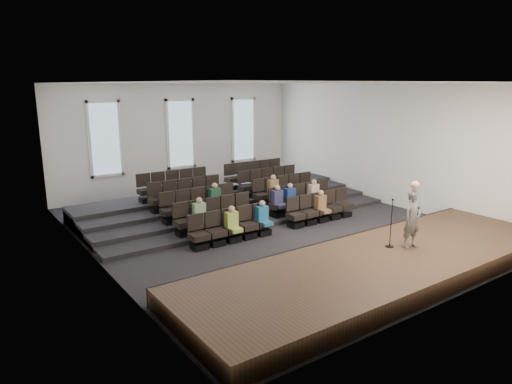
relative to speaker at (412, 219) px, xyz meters
The scene contains 14 objects.
ground 5.34m from the speaker, 103.25° to the left, with size 14.00×14.00×0.00m, color black.
ceiling 6.36m from the speaker, 103.25° to the left, with size 12.00×14.00×0.02m, color white.
wall_back 12.17m from the speaker, 95.62° to the left, with size 12.00×0.04×5.00m, color white.
wall_front 2.60m from the speaker, 120.83° to the right, with size 12.00×0.04×5.00m, color white.
wall_left 8.87m from the speaker, 145.06° to the left, with size 0.04×14.00×5.00m, color white.
wall_right 7.08m from the speaker, 46.16° to the left, with size 0.04×14.00×5.00m, color white.
stage 1.60m from the speaker, behind, with size 11.80×3.60×0.50m, color #3F2C1B.
stage_lip 2.33m from the speaker, 124.82° to the left, with size 11.80×0.06×0.52m, color black.
risers 8.37m from the speaker, 98.22° to the left, with size 11.80×4.80×0.60m.
seating_rows 6.71m from the speaker, 100.22° to the left, with size 6.80×4.70×1.67m.
windows 12.12m from the speaker, 95.65° to the left, with size 8.44×0.10×3.24m.
audience 5.49m from the speaker, 100.94° to the left, with size 5.45×2.64×1.10m.
speaker is the anchor object (origin of this frame).
mic_stand 0.70m from the speaker, 143.63° to the left, with size 0.23×0.23×1.40m.
Camera 1 is at (-9.29, -12.47, 4.95)m, focal length 32.00 mm.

